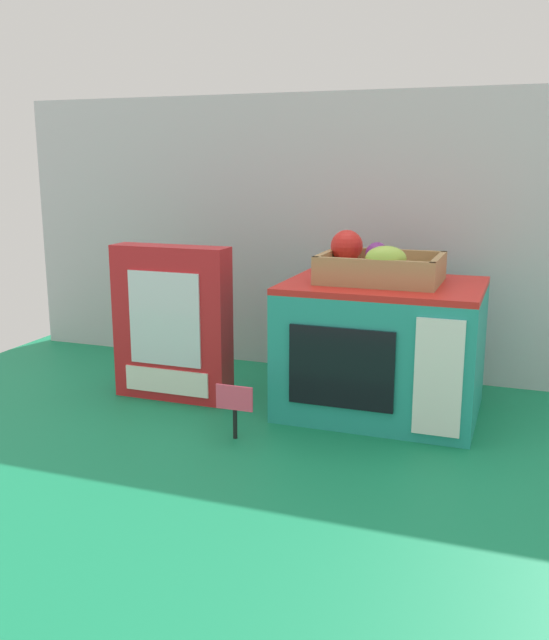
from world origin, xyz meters
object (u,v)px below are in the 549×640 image
object	(u,v)px
toy_microwave	(382,348)
food_groups_crate	(376,266)
price_sign	(234,404)
cookie_set_box	(172,324)

from	to	relation	value
toy_microwave	food_groups_crate	world-z (taller)	food_groups_crate
toy_microwave	food_groups_crate	distance (m)	0.16
food_groups_crate	price_sign	xyz separation A→B (m)	(-0.20, -0.24, -0.22)
food_groups_crate	price_sign	distance (m)	0.38
toy_microwave	price_sign	world-z (taller)	toy_microwave
food_groups_crate	cookie_set_box	xyz separation A→B (m)	(-0.41, -0.08, -0.13)
cookie_set_box	price_sign	distance (m)	0.28
toy_microwave	food_groups_crate	bearing A→B (deg)	156.95
price_sign	cookie_set_box	bearing A→B (deg)	141.95
food_groups_crate	price_sign	size ratio (longest dim) A/B	2.29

